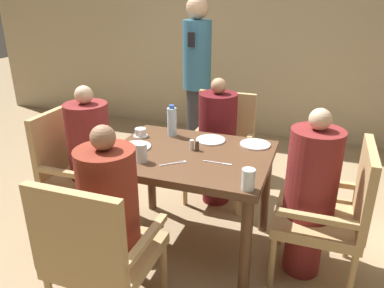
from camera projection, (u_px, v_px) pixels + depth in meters
ground_plane at (190, 244)px, 2.82m from camera, size 16.00×16.00×0.00m
wall_back at (261, 24)px, 4.53m from camera, size 8.00×0.06×2.80m
dining_table at (190, 168)px, 2.58m from camera, size 1.08×0.85×0.75m
chair_left_side at (76, 166)px, 2.93m from camera, size 0.53×0.53×0.93m
diner_in_left_chair at (91, 158)px, 2.85m from camera, size 0.32×0.32×1.15m
chair_far_side at (221, 143)px, 3.36m from camera, size 0.53×0.53×0.93m
diner_in_far_chair at (217, 141)px, 3.21m from camera, size 0.32×0.32×1.12m
chair_right_side at (333, 209)px, 2.34m from camera, size 0.53×0.53×0.93m
diner_in_right_chair at (310, 193)px, 2.35m from camera, size 0.32×0.32×1.14m
chair_near_corner at (98, 250)px, 1.97m from camera, size 0.53×0.53×0.93m
diner_in_near_chair at (111, 221)px, 2.07m from camera, size 0.32×0.32×1.15m
standing_host at (197, 77)px, 3.93m from camera, size 0.29×0.33×1.73m
plate_main_left at (136, 147)px, 2.63m from camera, size 0.22×0.22×0.01m
plate_main_right at (211, 140)px, 2.75m from camera, size 0.22×0.22×0.01m
plate_dessert_center at (255, 144)px, 2.67m from camera, size 0.22×0.22×0.01m
teacup_with_saucer at (141, 133)px, 2.82m from camera, size 0.11×0.11×0.06m
water_bottle at (172, 121)px, 2.81m from camera, size 0.07×0.07×0.24m
glass_tall_near at (109, 151)px, 2.42m from camera, size 0.07×0.07×0.12m
glass_tall_mid at (248, 179)px, 2.05m from camera, size 0.07×0.07×0.12m
glass_tall_far at (141, 153)px, 2.39m from camera, size 0.07×0.07×0.12m
salt_shaker at (192, 145)px, 2.58m from camera, size 0.03×0.03×0.07m
pepper_shaker at (197, 146)px, 2.57m from camera, size 0.03×0.03×0.07m
fork_beside_plate at (176, 163)px, 2.39m from camera, size 0.15×0.13×0.00m
knife_beside_plate at (219, 163)px, 2.39m from camera, size 0.19×0.02×0.00m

